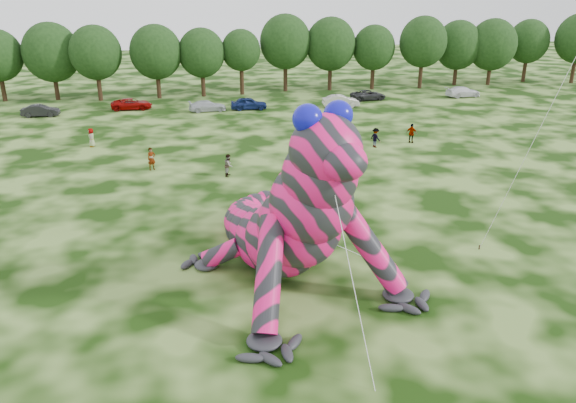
# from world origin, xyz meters

# --- Properties ---
(ground) EXTENTS (240.00, 240.00, 0.00)m
(ground) POSITION_xyz_m (0.00, 0.00, 0.00)
(ground) COLOR #16330A
(ground) RESTS_ON ground
(inflatable_gecko) EXTENTS (21.38, 23.25, 9.53)m
(inflatable_gecko) POSITION_xyz_m (-4.09, 6.39, 4.77)
(inflatable_gecko) COLOR #F4136F
(inflatable_gecko) RESTS_ON ground
(tree_5) EXTENTS (7.16, 6.44, 9.80)m
(tree_5) POSITION_xyz_m (-23.12, 58.44, 4.90)
(tree_5) COLOR black
(tree_5) RESTS_ON ground
(tree_6) EXTENTS (6.52, 5.86, 9.49)m
(tree_6) POSITION_xyz_m (-17.56, 56.68, 4.75)
(tree_6) COLOR black
(tree_6) RESTS_ON ground
(tree_7) EXTENTS (6.68, 6.01, 9.48)m
(tree_7) POSITION_xyz_m (-10.08, 56.80, 4.74)
(tree_7) COLOR black
(tree_7) RESTS_ON ground
(tree_8) EXTENTS (6.14, 5.53, 8.94)m
(tree_8) POSITION_xyz_m (-4.22, 56.99, 4.47)
(tree_8) COLOR black
(tree_8) RESTS_ON ground
(tree_9) EXTENTS (5.27, 4.74, 8.68)m
(tree_9) POSITION_xyz_m (1.06, 57.35, 4.34)
(tree_9) COLOR black
(tree_9) RESTS_ON ground
(tree_10) EXTENTS (7.09, 6.38, 10.50)m
(tree_10) POSITION_xyz_m (7.40, 58.58, 5.25)
(tree_10) COLOR black
(tree_10) RESTS_ON ground
(tree_11) EXTENTS (7.01, 6.31, 10.07)m
(tree_11) POSITION_xyz_m (13.79, 58.20, 5.03)
(tree_11) COLOR black
(tree_11) RESTS_ON ground
(tree_12) EXTENTS (5.99, 5.39, 8.97)m
(tree_12) POSITION_xyz_m (20.01, 57.74, 4.49)
(tree_12) COLOR black
(tree_12) RESTS_ON ground
(tree_13) EXTENTS (6.83, 6.15, 10.13)m
(tree_13) POSITION_xyz_m (27.13, 57.13, 5.06)
(tree_13) COLOR black
(tree_13) RESTS_ON ground
(tree_14) EXTENTS (6.82, 6.14, 9.40)m
(tree_14) POSITION_xyz_m (33.46, 58.72, 4.70)
(tree_14) COLOR black
(tree_14) RESTS_ON ground
(tree_15) EXTENTS (7.17, 6.45, 9.63)m
(tree_15) POSITION_xyz_m (38.47, 57.77, 4.82)
(tree_15) COLOR black
(tree_15) RESTS_ON ground
(tree_16) EXTENTS (6.26, 5.63, 9.37)m
(tree_16) POSITION_xyz_m (45.45, 59.37, 4.69)
(tree_16) COLOR black
(tree_16) RESTS_ON ground
(car_1) EXTENTS (4.13, 1.56, 1.35)m
(car_1) POSITION_xyz_m (-23.27, 47.94, 0.67)
(car_1) COLOR black
(car_1) RESTS_ON ground
(car_2) EXTENTS (4.88, 2.37, 1.34)m
(car_2) POSITION_xyz_m (-13.29, 49.88, 0.67)
(car_2) COLOR #840604
(car_2) RESTS_ON ground
(car_3) EXTENTS (4.54, 2.23, 1.27)m
(car_3) POSITION_xyz_m (-4.44, 46.95, 0.64)
(car_3) COLOR #B8BDC3
(car_3) RESTS_ON ground
(car_4) EXTENTS (4.43, 1.94, 1.48)m
(car_4) POSITION_xyz_m (0.51, 46.95, 0.74)
(car_4) COLOR #111E50
(car_4) RESTS_ON ground
(car_5) EXTENTS (4.59, 1.98, 1.47)m
(car_5) POSITION_xyz_m (11.79, 46.17, 0.73)
(car_5) COLOR #BDB7AD
(car_5) RESTS_ON ground
(car_6) EXTENTS (4.84, 2.60, 1.29)m
(car_6) POSITION_xyz_m (16.65, 49.84, 0.65)
(car_6) COLOR #28282A
(car_6) RESTS_ON ground
(car_7) EXTENTS (4.95, 2.45, 1.38)m
(car_7) POSITION_xyz_m (29.82, 49.29, 0.69)
(car_7) COLOR white
(car_7) RESTS_ON ground
(spectator_1) EXTENTS (0.91, 1.03, 1.75)m
(spectator_1) POSITION_xyz_m (-4.60, 22.05, 0.88)
(spectator_1) COLOR gray
(spectator_1) RESTS_ON ground
(spectator_4) EXTENTS (0.57, 0.86, 1.72)m
(spectator_4) POSITION_xyz_m (-16.06, 33.25, 0.86)
(spectator_4) COLOR gray
(spectator_4) RESTS_ON ground
(spectator_5) EXTENTS (0.80, 1.68, 1.74)m
(spectator_5) POSITION_xyz_m (3.69, 19.58, 0.87)
(spectator_5) COLOR gray
(spectator_5) RESTS_ON ground
(spectator_2) EXTENTS (1.07, 1.33, 1.80)m
(spectator_2) POSITION_xyz_m (9.51, 27.68, 0.90)
(spectator_2) COLOR gray
(spectator_2) RESTS_ON ground
(spectator_3) EXTENTS (1.10, 1.05, 1.84)m
(spectator_3) POSITION_xyz_m (13.38, 28.44, 0.92)
(spectator_3) COLOR gray
(spectator_3) RESTS_ON ground
(spectator_0) EXTENTS (0.81, 0.72, 1.85)m
(spectator_0) POSITION_xyz_m (-10.51, 24.89, 0.93)
(spectator_0) COLOR gray
(spectator_0) RESTS_ON ground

